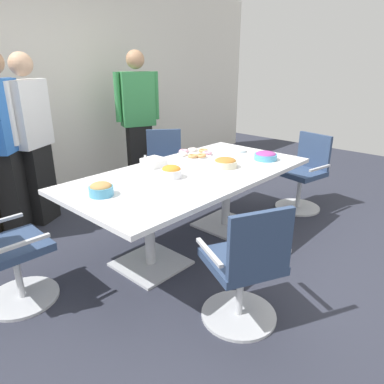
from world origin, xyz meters
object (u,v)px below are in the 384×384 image
(snack_bowl_chips_orange, at_px, (171,172))
(office_chair_1, at_px, (165,171))
(snack_bowl_candy_mix, at_px, (266,156))
(napkin_pile, at_px, (154,162))
(snack_bowl_cookies, at_px, (101,189))
(office_chair_3, at_px, (245,272))
(person_standing_3, at_px, (138,119))
(person_standing_1, at_px, (6,142))
(plate_stack, at_px, (237,150))
(office_chair_0, at_px, (303,176))
(conference_table, at_px, (192,185))
(person_standing_2, at_px, (33,138))
(snack_bowl_pretzels, at_px, (225,163))
(donut_platter, at_px, (195,153))
(office_chair_2, at_px, (6,256))

(snack_bowl_chips_orange, bearing_deg, office_chair_1, 49.40)
(office_chair_1, height_order, snack_bowl_candy_mix, office_chair_1)
(snack_bowl_chips_orange, relative_size, napkin_pile, 0.96)
(snack_bowl_candy_mix, distance_m, snack_bowl_cookies, 1.81)
(office_chair_3, distance_m, person_standing_3, 3.10)
(person_standing_1, relative_size, plate_stack, 9.20)
(office_chair_0, bearing_deg, conference_table, 87.73)
(office_chair_1, distance_m, person_standing_2, 1.58)
(snack_bowl_pretzels, bearing_deg, person_standing_3, 77.02)
(person_standing_1, bearing_deg, donut_platter, 98.61)
(office_chair_3, relative_size, plate_stack, 4.56)
(office_chair_2, relative_size, snack_bowl_chips_orange, 4.80)
(person_standing_3, bearing_deg, office_chair_2, 50.97)
(snack_bowl_candy_mix, xyz_separation_m, snack_bowl_pretzels, (-0.50, 0.15, 0.00))
(office_chair_0, height_order, office_chair_2, same)
(person_standing_2, distance_m, plate_stack, 2.24)
(office_chair_0, distance_m, plate_stack, 0.92)
(office_chair_1, distance_m, plate_stack, 1.00)
(snack_bowl_cookies, distance_m, donut_platter, 1.43)
(office_chair_0, height_order, snack_bowl_pretzels, office_chair_0)
(napkin_pile, bearing_deg, person_standing_1, 127.68)
(snack_bowl_chips_orange, distance_m, plate_stack, 1.18)
(snack_bowl_cookies, bearing_deg, conference_table, -6.82)
(office_chair_0, height_order, donut_platter, office_chair_0)
(person_standing_2, bearing_deg, napkin_pile, 89.08)
(office_chair_1, bearing_deg, office_chair_3, 100.12)
(conference_table, height_order, snack_bowl_chips_orange, snack_bowl_chips_orange)
(office_chair_3, height_order, person_standing_1, person_standing_1)
(person_standing_2, height_order, snack_bowl_pretzels, person_standing_2)
(conference_table, xyz_separation_m, donut_platter, (0.48, 0.40, 0.14))
(office_chair_1, bearing_deg, office_chair_2, 57.15)
(office_chair_0, bearing_deg, snack_bowl_candy_mix, 93.44)
(conference_table, height_order, snack_bowl_candy_mix, snack_bowl_candy_mix)
(office_chair_0, xyz_separation_m, office_chair_2, (-3.20, 0.75, 0.00))
(office_chair_3, xyz_separation_m, person_standing_2, (-0.14, 2.66, 0.55))
(conference_table, relative_size, office_chair_1, 2.64)
(office_chair_3, xyz_separation_m, snack_bowl_cookies, (-0.32, 1.14, 0.40))
(office_chair_2, bearing_deg, person_standing_1, 157.38)
(office_chair_3, relative_size, person_standing_3, 0.49)
(office_chair_2, relative_size, plate_stack, 4.56)
(donut_platter, height_order, plate_stack, donut_platter)
(snack_bowl_cookies, relative_size, donut_platter, 0.49)
(office_chair_2, height_order, person_standing_1, person_standing_1)
(office_chair_2, xyz_separation_m, snack_bowl_candy_mix, (2.44, -0.65, 0.39))
(person_standing_2, distance_m, snack_bowl_cookies, 1.54)
(person_standing_1, distance_m, plate_stack, 2.44)
(office_chair_0, height_order, office_chair_1, same)
(snack_bowl_chips_orange, height_order, snack_bowl_cookies, snack_bowl_chips_orange)
(conference_table, xyz_separation_m, snack_bowl_cookies, (-0.92, 0.11, 0.18))
(office_chair_3, bearing_deg, person_standing_1, 125.38)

